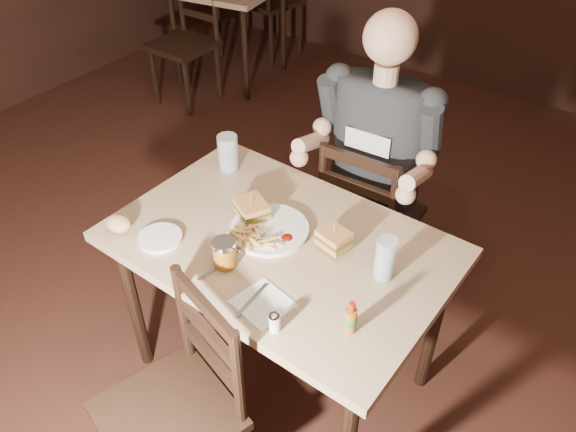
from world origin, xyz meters
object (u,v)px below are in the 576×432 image
Objects in this scene: main_table at (280,257)px; side_plate at (160,239)px; diner at (376,130)px; glass_left at (228,153)px; chair_near at (167,415)px; dinner_plate at (270,230)px; glass_right at (385,258)px; syrup_dispenser at (224,253)px; hot_sauce at (351,317)px; bg_chair_far at (270,1)px; chair_far at (370,217)px; bg_chair_near at (183,44)px.

side_plate is (-0.35, -0.24, 0.09)m from main_table.
diner reaches higher than glass_left.
chair_near is 0.71m from dinner_plate.
chair_near is at bearing -121.15° from glass_right.
glass_left is (-0.38, 0.23, 0.07)m from dinner_plate.
glass_right is (0.82, -0.19, 0.00)m from glass_left.
syrup_dispenser is (0.36, -0.46, -0.03)m from glass_left.
hot_sauce is (0.43, 0.40, 0.39)m from chair_near.
glass_left is (-0.44, 0.25, 0.16)m from main_table.
bg_chair_far is at bearing 120.08° from side_plate.
diner is at bearing 87.21° from main_table.
diner is (0.00, -0.05, 0.49)m from chair_far.
hot_sauce is at bearing 1.89° from syrup_dispenser.
diner is 0.97m from side_plate.
bg_chair_far is 1.02× the size of diner.
syrup_dispenser reaches higher than side_plate.
chair_far is at bearing 144.14° from bg_chair_far.
main_table is 11.66× the size of syrup_dispenser.
chair_near reaches higher than dinner_plate.
bg_chair_far is (-2.06, 3.35, 0.05)m from chair_near.
dinner_plate is at bearing 110.39° from chair_near.
diner reaches higher than glass_right.
bg_chair_near is at bearing 147.17° from glass_right.
hot_sauce is at bearing 2.71° from side_plate.
glass_right is (2.47, -2.69, 0.36)m from bg_chair_far.
dinner_plate is at bearing 79.95° from chair_far.
chair_near is 0.60m from side_plate.
bg_chair_far is 3.88m from hot_sauce.
syrup_dispenser is at bearing 132.70° from bg_chair_far.
hot_sauce is at bearing 138.69° from bg_chair_far.
dinner_plate is at bearing -100.84° from diner.
syrup_dispenser is at bearing -100.12° from diner.
hot_sauce is at bearing 60.01° from chair_near.
chair_far is 0.97m from syrup_dispenser.
main_table is 1.28× the size of diner.
diner reaches higher than main_table.
dinner_plate is (-0.04, 0.62, 0.34)m from chair_near.
dinner_plate reaches higher than side_plate.
hot_sauce is (2.49, -2.95, 0.34)m from bg_chair_far.
diner reaches higher than syrup_dispenser.
side_plate is (-0.76, -0.04, -0.05)m from hot_sauce.
glass_right is at bearing 75.70° from chair_near.
hot_sauce reaches higher than chair_near.
main_table is 0.44m from side_plate.
diner is 0.68m from glass_right.
hot_sauce is at bearing 110.57° from chair_far.
glass_right is at bearing -31.99° from bg_chair_near.
hot_sauce is 0.49m from syrup_dispenser.
dinner_plate is at bearing 41.48° from side_plate.
glass_right is at bearing 31.57° from syrup_dispenser.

